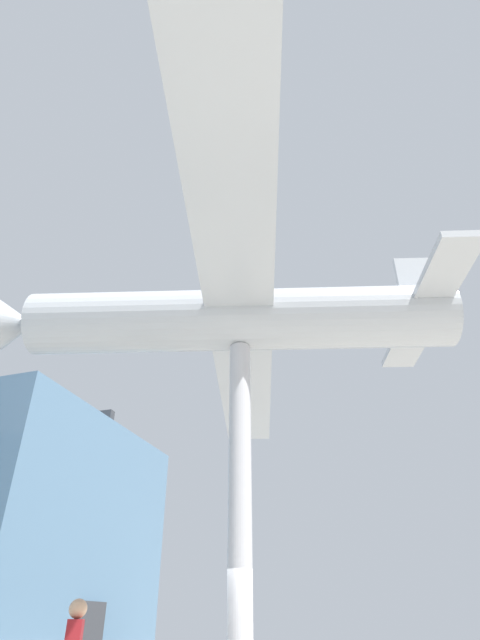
# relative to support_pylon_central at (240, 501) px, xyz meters

# --- Properties ---
(support_pylon_central) EXTENTS (0.53, 0.53, 7.71)m
(support_pylon_central) POSITION_rel_support_pylon_central_xyz_m (0.00, 0.00, 0.00)
(support_pylon_central) COLOR #B7B7BC
(support_pylon_central) RESTS_ON ground_plane
(suspended_airplane) EXTENTS (19.47, 12.90, 2.74)m
(suspended_airplane) POSITION_rel_support_pylon_central_xyz_m (-0.04, 0.14, 4.70)
(suspended_airplane) COLOR #B2B7BC
(suspended_airplane) RESTS_ON support_pylon_central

